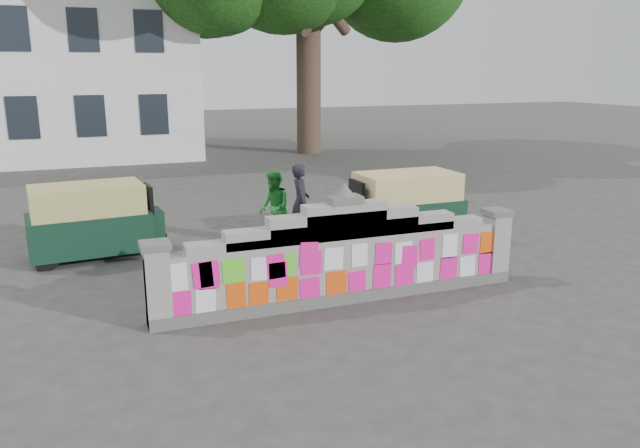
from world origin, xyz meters
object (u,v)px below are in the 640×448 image
object	(u,v)px
cyclist_rider	(301,213)
rickshaw_left	(92,220)
cyclist_bike	(301,227)
pedestrian	(274,208)
rickshaw_right	(404,206)

from	to	relation	value
cyclist_rider	rickshaw_left	xyz separation A→B (m)	(-4.18, 0.97, -0.01)
cyclist_bike	pedestrian	size ratio (longest dim) A/B	1.08
cyclist_bike	rickshaw_right	xyz separation A→B (m)	(2.40, -0.17, 0.33)
cyclist_bike	rickshaw_right	distance (m)	2.43
pedestrian	rickshaw_right	distance (m)	2.91
cyclist_rider	rickshaw_right	size ratio (longest dim) A/B	0.57
pedestrian	rickshaw_left	distance (m)	3.78
cyclist_rider	rickshaw_left	world-z (taller)	cyclist_rider
cyclist_bike	rickshaw_left	distance (m)	4.30
cyclist_rider	rickshaw_right	world-z (taller)	cyclist_rider
cyclist_bike	rickshaw_left	bearing A→B (deg)	92.45
cyclist_rider	rickshaw_right	xyz separation A→B (m)	(2.40, -0.17, 0.00)
rickshaw_right	cyclist_rider	bearing A→B (deg)	-4.10
pedestrian	cyclist_rider	bearing A→B (deg)	40.51
cyclist_rider	pedestrian	world-z (taller)	pedestrian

